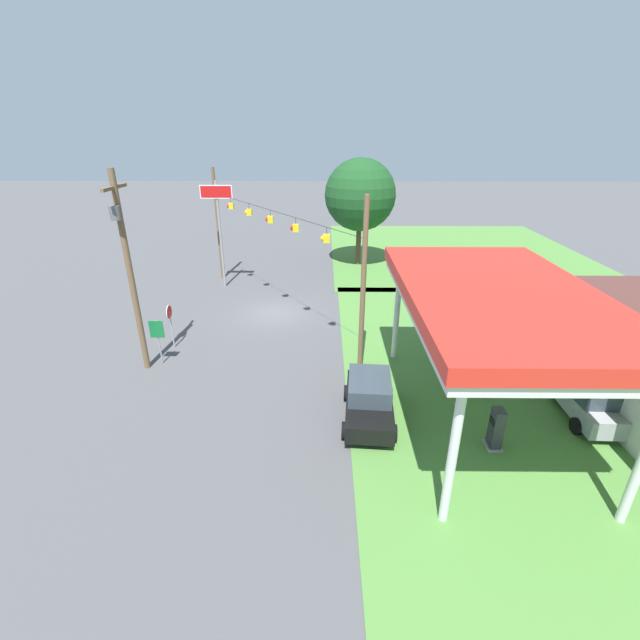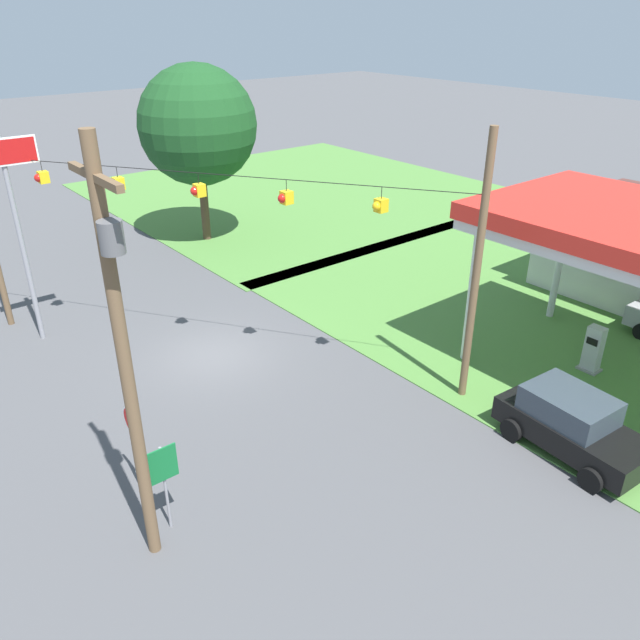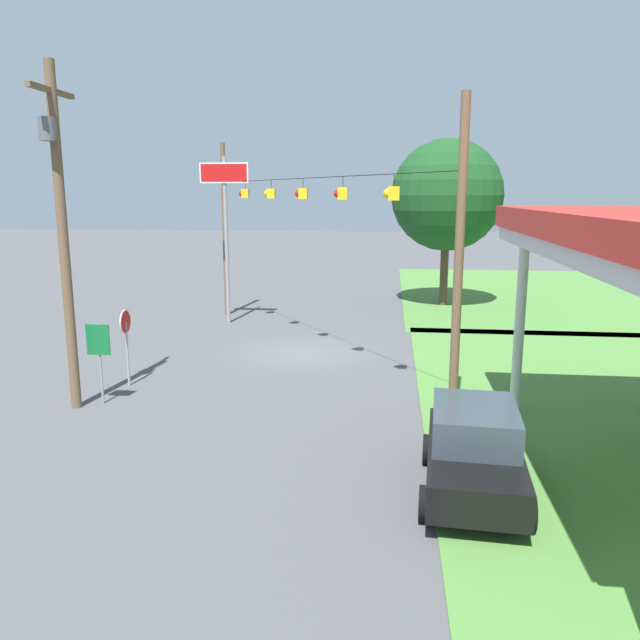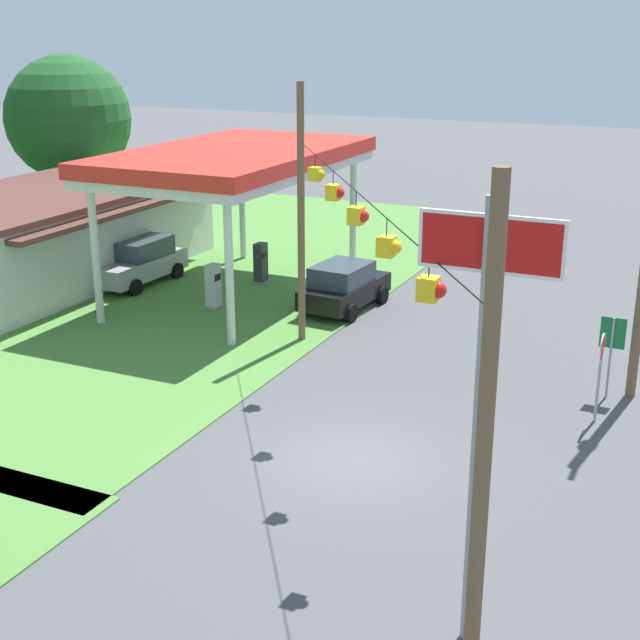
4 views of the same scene
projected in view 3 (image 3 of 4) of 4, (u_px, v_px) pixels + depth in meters
name	position (u px, v px, depth m)	size (l,w,h in m)	color
ground_plane	(304.00, 353.00, 24.32)	(160.00, 160.00, 0.00)	#4C4C4F
grass_verge_opposite_corner	(599.00, 295.00, 38.13)	(24.00, 24.00, 0.04)	#4C7F38
car_at_pumps_front	(474.00, 450.00, 12.82)	(4.32, 2.35, 1.79)	black
stop_sign_roadside	(126.00, 331.00, 19.81)	(0.80, 0.08, 2.50)	#99999E
stop_sign_overhead	(225.00, 208.00, 28.85)	(0.22, 2.27, 7.78)	gray
route_sign	(99.00, 347.00, 18.07)	(0.10, 0.70, 2.40)	gray
utility_pole_main	(61.00, 222.00, 17.01)	(2.20, 0.44, 9.55)	brown
signal_span_gantry	(303.00, 231.00, 23.39)	(14.90, 10.24, 8.52)	brown
tree_west_verge	(447.00, 195.00, 33.47)	(5.97, 5.97, 9.00)	#4C3828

